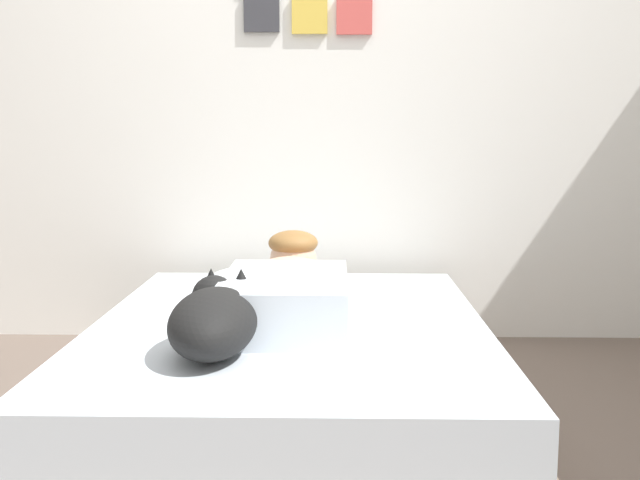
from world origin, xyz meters
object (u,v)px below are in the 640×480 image
Objects in this scene: pillow at (271,279)px; person_lying at (288,289)px; bed at (290,369)px; dog at (214,319)px; coffee_cup at (328,294)px; cell_phone at (279,319)px.

pillow is 0.47m from person_lying.
dog reaches higher than bed.
dog is 4.60× the size of coffee_cup.
coffee_cup is at bearing -41.22° from pillow.
person_lying is 0.49m from dog.
cell_phone is at bearing 150.36° from bed.
bed is at bearing -29.64° from cell_phone.
pillow is (-0.11, 0.51, 0.23)m from bed.
dog reaches higher than pillow.
pillow is at bearing 102.45° from person_lying.
cell_phone is (-0.04, 0.02, 0.18)m from bed.
bed is 0.19m from cell_phone.
pillow is 0.32m from coffee_cup.
coffee_cup is 0.33m from cell_phone.
dog is 0.77m from coffee_cup.
pillow is 0.91m from dog.
cell_phone is at bearing -122.38° from coffee_cup.
person_lying is 0.29m from coffee_cup.
person_lying is 7.36× the size of coffee_cup.
person_lying is 1.60× the size of dog.
coffee_cup is (0.14, 0.24, -0.07)m from person_lying.
bed is at bearing -114.03° from coffee_cup.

